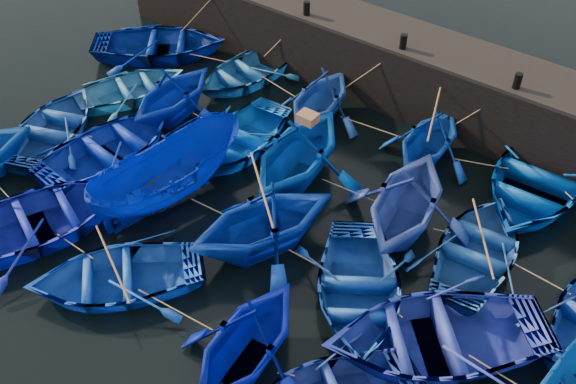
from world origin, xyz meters
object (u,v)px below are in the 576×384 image
Objects in this scene: boat_0 at (159,44)px; wooden_crate at (308,118)px; boat_13 at (53,127)px; boat_8 at (238,138)px.

boat_0 is 9.46× the size of wooden_crate.
wooden_crate reaches higher than boat_13.
boat_13 is at bearing -158.61° from wooden_crate.
boat_0 is 7.08m from boat_8.
boat_0 is 1.15× the size of boat_8.
boat_0 is at bearing 152.75° from boat_8.
boat_8 is 1.01× the size of boat_13.
boat_0 is 6.19m from boat_13.
boat_8 reaches higher than boat_13.
wooden_crate is at bearing 179.92° from boat_13.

